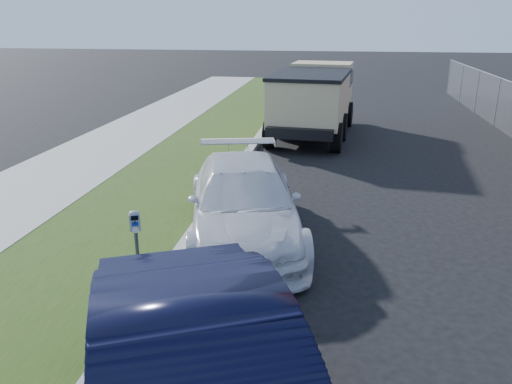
# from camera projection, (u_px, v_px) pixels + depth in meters

# --- Properties ---
(ground) EXTENTS (120.00, 120.00, 0.00)m
(ground) POSITION_uv_depth(u_px,v_px,m) (332.00, 275.00, 8.01)
(ground) COLOR black
(ground) RESTS_ON ground
(streetside) EXTENTS (6.12, 50.00, 0.15)m
(streetside) POSITION_uv_depth(u_px,v_px,m) (72.00, 208.00, 10.68)
(streetside) COLOR gray
(streetside) RESTS_ON ground
(parking_meter) EXTENTS (0.19, 0.16, 1.18)m
(parking_meter) POSITION_uv_depth(u_px,v_px,m) (136.00, 232.00, 7.27)
(parking_meter) COLOR #3F4247
(parking_meter) RESTS_ON ground
(white_wagon) EXTENTS (3.05, 5.17, 1.41)m
(white_wagon) POSITION_uv_depth(u_px,v_px,m) (245.00, 201.00, 9.26)
(white_wagon) COLOR silver
(white_wagon) RESTS_ON ground
(dump_truck) EXTENTS (2.89, 6.19, 2.35)m
(dump_truck) POSITION_uv_depth(u_px,v_px,m) (315.00, 97.00, 17.45)
(dump_truck) COLOR black
(dump_truck) RESTS_ON ground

